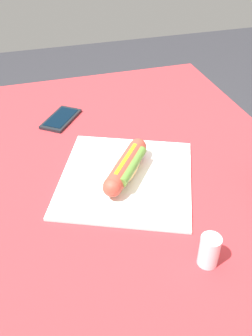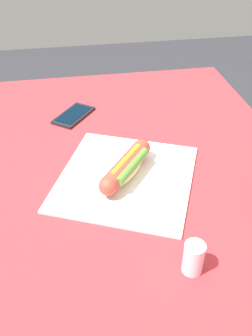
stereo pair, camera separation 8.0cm
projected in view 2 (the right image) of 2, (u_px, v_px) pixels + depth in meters
name	position (u px, v px, depth m)	size (l,w,h in m)	color
dining_table	(110.00, 223.00, 0.91)	(1.18, 0.93, 0.74)	brown
paper_wrapper	(126.00, 177.00, 0.85)	(0.31, 0.29, 0.01)	white
hot_dog	(126.00, 167.00, 0.83)	(0.17, 0.14, 0.05)	#E5BC75
cell_phone	(74.00, 115.00, 1.07)	(0.14, 0.13, 0.01)	black
salt_shaker	(193.00, 258.00, 0.63)	(0.04, 0.04, 0.06)	silver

